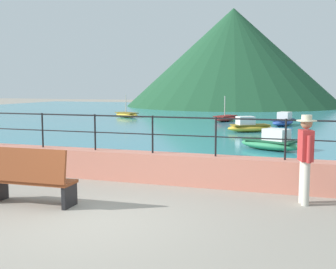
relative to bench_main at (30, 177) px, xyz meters
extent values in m
plane|color=gray|center=(1.54, -0.55, -0.56)|extent=(120.00, 120.00, 0.00)
cube|color=tan|center=(1.54, 2.65, -0.21)|extent=(20.00, 0.56, 0.70)
cylinder|color=black|center=(-1.53, 2.65, 0.59)|extent=(0.04, 0.04, 0.90)
cylinder|color=black|center=(0.01, 2.65, 0.59)|extent=(0.04, 0.04, 0.90)
cylinder|color=black|center=(1.54, 2.65, 0.59)|extent=(0.04, 0.04, 0.90)
cylinder|color=black|center=(3.07, 2.65, 0.59)|extent=(0.04, 0.04, 0.90)
cylinder|color=black|center=(4.61, 2.65, 0.59)|extent=(0.04, 0.04, 0.90)
cylinder|color=black|center=(1.54, 2.65, 1.01)|extent=(18.40, 0.04, 0.04)
cylinder|color=black|center=(1.54, 2.65, 0.59)|extent=(18.40, 0.03, 0.03)
cube|color=teal|center=(1.54, 25.29, -0.53)|extent=(64.00, 44.32, 0.06)
cone|color=#1E4C2D|center=(-3.17, 41.46, 4.90)|extent=(24.01, 24.01, 10.93)
cone|color=#1E4C2D|center=(0.11, 44.21, 2.05)|extent=(16.02, 16.02, 5.22)
cube|color=brown|center=(0.00, 0.10, -0.10)|extent=(1.71, 0.57, 0.06)
cube|color=brown|center=(0.00, -0.12, 0.25)|extent=(1.70, 0.20, 0.64)
cube|color=black|center=(0.79, 0.12, -0.34)|extent=(0.09, 0.47, 0.43)
cylinder|color=beige|center=(5.05, 1.64, -0.13)|extent=(0.15, 0.15, 0.86)
cylinder|color=beige|center=(5.00, 1.82, -0.13)|extent=(0.15, 0.15, 0.86)
cube|color=#B22D2D|center=(5.03, 1.73, 0.60)|extent=(0.31, 0.41, 0.60)
cylinder|color=#B22D2D|center=(5.10, 1.50, 0.56)|extent=(0.09, 0.09, 0.52)
cylinder|color=#B22D2D|center=(4.96, 1.96, 0.56)|extent=(0.09, 0.09, 0.52)
sphere|color=#9E7051|center=(5.03, 1.73, 1.03)|extent=(0.22, 0.22, 0.22)
cylinder|color=beige|center=(5.03, 1.73, 1.08)|extent=(0.38, 0.38, 0.02)
cylinder|color=beige|center=(5.03, 1.73, 1.14)|extent=(0.20, 0.20, 0.10)
ellipsoid|color=gold|center=(2.39, 14.18, -0.32)|extent=(2.44, 1.93, 0.36)
cube|color=brown|center=(2.39, 14.18, -0.17)|extent=(1.98, 1.58, 0.06)
cube|color=silver|center=(2.17, 14.05, 0.06)|extent=(1.01, 0.95, 0.40)
ellipsoid|color=gold|center=(-7.24, 21.04, -0.32)|extent=(2.44, 1.94, 0.36)
cube|color=brown|center=(-7.24, 21.04, -0.17)|extent=(1.97, 1.59, 0.06)
cylinder|color=#B2A899|center=(-7.33, 21.09, 0.49)|extent=(0.06, 0.06, 1.25)
ellipsoid|color=red|center=(0.06, 20.03, -0.32)|extent=(1.60, 2.47, 0.36)
cube|color=maroon|center=(0.06, 20.03, -0.17)|extent=(1.32, 1.99, 0.06)
cylinder|color=#B2A899|center=(0.03, 19.94, 0.49)|extent=(0.06, 0.06, 1.25)
ellipsoid|color=#338C59|center=(3.81, 8.41, -0.32)|extent=(2.46, 1.82, 0.36)
cube|color=#1C4D31|center=(3.81, 8.41, -0.17)|extent=(1.99, 1.50, 0.06)
cube|color=silver|center=(4.04, 8.30, 0.06)|extent=(1.00, 0.92, 0.40)
ellipsoid|color=#2D4C9E|center=(3.73, 18.11, -0.32)|extent=(1.50, 2.46, 0.36)
cube|color=navy|center=(3.73, 18.11, -0.17)|extent=(1.24, 1.98, 0.06)
cube|color=silver|center=(3.80, 18.35, 0.06)|extent=(0.83, 0.94, 0.40)
camera|label=1|loc=(5.04, -6.78, 1.74)|focal=45.35mm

